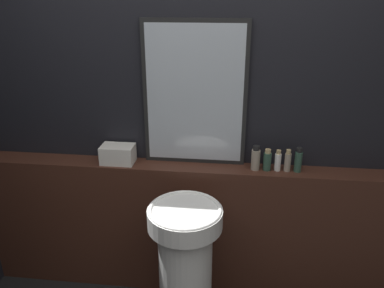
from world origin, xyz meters
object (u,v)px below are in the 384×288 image
at_px(mirror, 195,95).
at_px(shampoo_bottle, 256,159).
at_px(towel_stack, 118,154).
at_px(pedestal_sink, 186,267).
at_px(hand_soap_bottle, 298,161).
at_px(body_wash_bottle, 288,161).
at_px(lotion_bottle, 278,161).
at_px(conditioner_bottle, 267,160).

relative_size(mirror, shampoo_bottle, 5.65).
distance_m(mirror, towel_stack, 0.62).
xyz_separation_m(pedestal_sink, hand_soap_bottle, (0.63, 0.40, 0.52)).
bearing_deg(body_wash_bottle, lotion_bottle, 180.00).
bearing_deg(lotion_bottle, towel_stack, 180.00).
height_order(shampoo_bottle, hand_soap_bottle, same).
height_order(pedestal_sink, conditioner_bottle, conditioner_bottle).
height_order(pedestal_sink, towel_stack, towel_stack).
bearing_deg(conditioner_bottle, body_wash_bottle, 0.00).
height_order(mirror, hand_soap_bottle, mirror).
height_order(mirror, body_wash_bottle, mirror).
bearing_deg(hand_soap_bottle, mirror, 173.80).
bearing_deg(shampoo_bottle, pedestal_sink, -133.46).
relative_size(mirror, lotion_bottle, 6.56).
height_order(pedestal_sink, body_wash_bottle, body_wash_bottle).
xyz_separation_m(lotion_bottle, hand_soap_bottle, (0.12, 0.00, 0.01)).
relative_size(towel_stack, conditioner_bottle, 1.51).
bearing_deg(lotion_bottle, hand_soap_bottle, 0.00).
xyz_separation_m(conditioner_bottle, body_wash_bottle, (0.12, 0.00, 0.00)).
xyz_separation_m(lotion_bottle, body_wash_bottle, (0.06, 0.00, 0.00)).
bearing_deg(mirror, towel_stack, -171.88).
bearing_deg(body_wash_bottle, pedestal_sink, -144.97).
height_order(towel_stack, shampoo_bottle, shampoo_bottle).
bearing_deg(body_wash_bottle, towel_stack, 180.00).
relative_size(mirror, towel_stack, 4.24).
xyz_separation_m(towel_stack, body_wash_bottle, (1.06, 0.00, 0.01)).
xyz_separation_m(conditioner_bottle, lotion_bottle, (0.06, 0.00, -0.00)).
bearing_deg(pedestal_sink, shampoo_bottle, 46.54).
xyz_separation_m(mirror, body_wash_bottle, (0.57, -0.07, -0.37)).
xyz_separation_m(mirror, shampoo_bottle, (0.38, -0.07, -0.37)).
distance_m(shampoo_bottle, lotion_bottle, 0.13).
bearing_deg(shampoo_bottle, mirror, 169.74).
xyz_separation_m(pedestal_sink, mirror, (-0.00, 0.47, 0.89)).
bearing_deg(lotion_bottle, conditioner_bottle, 180.00).
distance_m(conditioner_bottle, hand_soap_bottle, 0.18).
bearing_deg(mirror, pedestal_sink, -89.87).
relative_size(pedestal_sink, mirror, 1.00).
xyz_separation_m(pedestal_sink, body_wash_bottle, (0.57, 0.40, 0.51)).
xyz_separation_m(pedestal_sink, conditioner_bottle, (0.45, 0.40, 0.51)).
relative_size(conditioner_bottle, body_wash_bottle, 0.98).
bearing_deg(pedestal_sink, body_wash_bottle, 35.03).
relative_size(shampoo_bottle, conditioner_bottle, 1.14).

